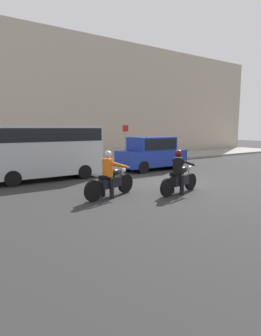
{
  "coord_description": "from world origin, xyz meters",
  "views": [
    {
      "loc": [
        -7.97,
        -8.78,
        2.28
      ],
      "look_at": [
        -2.56,
        -0.8,
        0.9
      ],
      "focal_mm": 29.83,
      "sensor_mm": 36.0,
      "label": 1
    }
  ],
  "objects_px": {
    "motorcycle_with_rider_orange_stripe": "(110,178)",
    "parked_van_silver": "(44,148)",
    "pedestrian_bystander": "(147,144)",
    "parked_hatchback_cobalt_blue": "(152,153)",
    "street_sign_post": "(125,138)",
    "motorcycle_with_rider_black_leather": "(179,175)"
  },
  "relations": [
    {
      "from": "pedestrian_bystander",
      "to": "motorcycle_with_rider_black_leather",
      "type": "bearing_deg",
      "value": -121.25
    },
    {
      "from": "motorcycle_with_rider_black_leather",
      "to": "street_sign_post",
      "type": "height_order",
      "value": "street_sign_post"
    },
    {
      "from": "motorcycle_with_rider_orange_stripe",
      "to": "parked_van_silver",
      "type": "xyz_separation_m",
      "value": [
        -0.81,
        4.44,
        0.76
      ]
    },
    {
      "from": "motorcycle_with_rider_orange_stripe",
      "to": "parked_van_silver",
      "type": "height_order",
      "value": "parked_van_silver"
    },
    {
      "from": "motorcycle_with_rider_orange_stripe",
      "to": "parked_hatchback_cobalt_blue",
      "type": "bearing_deg",
      "value": 39.15
    },
    {
      "from": "motorcycle_with_rider_orange_stripe",
      "to": "street_sign_post",
      "type": "height_order",
      "value": "street_sign_post"
    },
    {
      "from": "motorcycle_with_rider_orange_stripe",
      "to": "parked_van_silver",
      "type": "distance_m",
      "value": 4.57
    },
    {
      "from": "parked_van_silver",
      "to": "pedestrian_bystander",
      "type": "bearing_deg",
      "value": 22.77
    },
    {
      "from": "motorcycle_with_rider_black_leather",
      "to": "parked_van_silver",
      "type": "height_order",
      "value": "parked_van_silver"
    },
    {
      "from": "pedestrian_bystander",
      "to": "motorcycle_with_rider_orange_stripe",
      "type": "bearing_deg",
      "value": -133.88
    },
    {
      "from": "motorcycle_with_rider_orange_stripe",
      "to": "parked_hatchback_cobalt_blue",
      "type": "height_order",
      "value": "parked_hatchback_cobalt_blue"
    },
    {
      "from": "parked_van_silver",
      "to": "pedestrian_bystander",
      "type": "xyz_separation_m",
      "value": [
        8.51,
        3.57,
        -0.27
      ]
    },
    {
      "from": "parked_hatchback_cobalt_blue",
      "to": "pedestrian_bystander",
      "type": "relative_size",
      "value": 2.23
    },
    {
      "from": "parked_van_silver",
      "to": "parked_hatchback_cobalt_blue",
      "type": "bearing_deg",
      "value": -3.79
    },
    {
      "from": "motorcycle_with_rider_orange_stripe",
      "to": "street_sign_post",
      "type": "distance_m",
      "value": 10.14
    },
    {
      "from": "street_sign_post",
      "to": "parked_hatchback_cobalt_blue",
      "type": "bearing_deg",
      "value": -103.14
    },
    {
      "from": "parked_hatchback_cobalt_blue",
      "to": "street_sign_post",
      "type": "relative_size",
      "value": 1.58
    },
    {
      "from": "parked_hatchback_cobalt_blue",
      "to": "street_sign_post",
      "type": "xyz_separation_m",
      "value": [
        0.96,
        4.11,
        0.65
      ]
    },
    {
      "from": "motorcycle_with_rider_orange_stripe",
      "to": "parked_van_silver",
      "type": "bearing_deg",
      "value": 100.35
    },
    {
      "from": "parked_hatchback_cobalt_blue",
      "to": "street_sign_post",
      "type": "distance_m",
      "value": 4.27
    },
    {
      "from": "motorcycle_with_rider_orange_stripe",
      "to": "street_sign_post",
      "type": "relative_size",
      "value": 0.91
    },
    {
      "from": "street_sign_post",
      "to": "pedestrian_bystander",
      "type": "xyz_separation_m",
      "value": [
        1.76,
        -0.16,
        -0.47
      ]
    }
  ]
}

